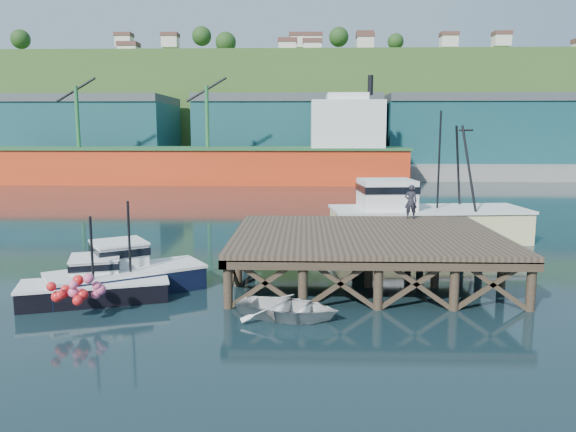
{
  "coord_description": "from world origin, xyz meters",
  "views": [
    {
      "loc": [
        2.71,
        -25.32,
        6.7
      ],
      "look_at": [
        1.89,
        2.0,
        2.56
      ],
      "focal_mm": 35.0,
      "sensor_mm": 36.0,
      "label": 1
    }
  ],
  "objects_px": {
    "boat_navy": "(125,273)",
    "dockworker": "(411,202)",
    "boat_black": "(95,284)",
    "dinghy": "(288,308)",
    "trawler": "(424,214)"
  },
  "relations": [
    {
      "from": "boat_navy",
      "to": "dinghy",
      "type": "height_order",
      "value": "boat_navy"
    },
    {
      "from": "boat_black",
      "to": "dinghy",
      "type": "height_order",
      "value": "boat_black"
    },
    {
      "from": "dinghy",
      "to": "dockworker",
      "type": "height_order",
      "value": "dockworker"
    },
    {
      "from": "boat_navy",
      "to": "dockworker",
      "type": "xyz_separation_m",
      "value": [
        13.14,
        6.74,
        2.23
      ]
    },
    {
      "from": "trawler",
      "to": "dockworker",
      "type": "xyz_separation_m",
      "value": [
        -1.75,
        -4.86,
        1.4
      ]
    },
    {
      "from": "dinghy",
      "to": "dockworker",
      "type": "xyz_separation_m",
      "value": [
        6.19,
        9.97,
        2.64
      ]
    },
    {
      "from": "trawler",
      "to": "dockworker",
      "type": "height_order",
      "value": "trawler"
    },
    {
      "from": "boat_navy",
      "to": "dockworker",
      "type": "height_order",
      "value": "boat_navy"
    },
    {
      "from": "dockworker",
      "to": "boat_black",
      "type": "bearing_deg",
      "value": 30.75
    },
    {
      "from": "trawler",
      "to": "dinghy",
      "type": "relative_size",
      "value": 3.23
    },
    {
      "from": "boat_navy",
      "to": "trawler",
      "type": "relative_size",
      "value": 0.54
    },
    {
      "from": "boat_black",
      "to": "dinghy",
      "type": "bearing_deg",
      "value": -32.26
    },
    {
      "from": "trawler",
      "to": "boat_black",
      "type": "bearing_deg",
      "value": -146.39
    },
    {
      "from": "boat_navy",
      "to": "dockworker",
      "type": "bearing_deg",
      "value": -5.3
    },
    {
      "from": "boat_navy",
      "to": "boat_black",
      "type": "bearing_deg",
      "value": -157.78
    }
  ]
}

